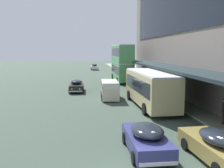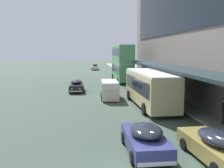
% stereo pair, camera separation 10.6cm
% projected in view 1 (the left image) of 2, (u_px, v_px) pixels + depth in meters
% --- Properties ---
extents(transit_bus_kerbside_front, '(2.96, 10.08, 3.28)m').
position_uv_depth(transit_bus_kerbside_front, '(150.00, 87.00, 23.40)').
color(transit_bus_kerbside_front, tan).
rests_on(transit_bus_kerbside_front, ground).
extents(transit_bus_kerbside_rear, '(2.68, 10.19, 6.18)m').
position_uv_depth(transit_bus_kerbside_rear, '(122.00, 62.00, 42.43)').
color(transit_bus_kerbside_rear, '#549D5E').
rests_on(transit_bus_kerbside_rear, ground).
extents(sedan_oncoming_front, '(1.85, 4.38, 1.52)m').
position_uv_depth(sedan_oncoming_front, '(76.00, 86.00, 32.11)').
color(sedan_oncoming_front, black).
rests_on(sedan_oncoming_front, ground).
extents(sedan_oncoming_rear, '(2.01, 4.95, 1.67)m').
position_uv_depth(sedan_oncoming_rear, '(94.00, 67.00, 68.57)').
color(sedan_oncoming_rear, beige).
rests_on(sedan_oncoming_rear, ground).
extents(sedan_second_mid, '(2.10, 5.02, 1.53)m').
position_uv_depth(sedan_second_mid, '(217.00, 146.00, 11.81)').
color(sedan_second_mid, olive).
rests_on(sedan_second_mid, ground).
extents(sedan_second_near, '(1.99, 4.54, 1.53)m').
position_uv_depth(sedan_second_near, '(146.00, 138.00, 12.82)').
color(sedan_second_near, navy).
rests_on(sedan_second_near, ground).
extents(vw_van, '(2.04, 4.62, 1.96)m').
position_uv_depth(vw_van, '(110.00, 89.00, 27.28)').
color(vw_van, beige).
rests_on(vw_van, ground).
extents(pedestrian_at_kerb, '(0.49, 0.44, 1.86)m').
position_uv_depth(pedestrian_at_kerb, '(224.00, 110.00, 17.25)').
color(pedestrian_at_kerb, black).
rests_on(pedestrian_at_kerb, sidewalk_kerb).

